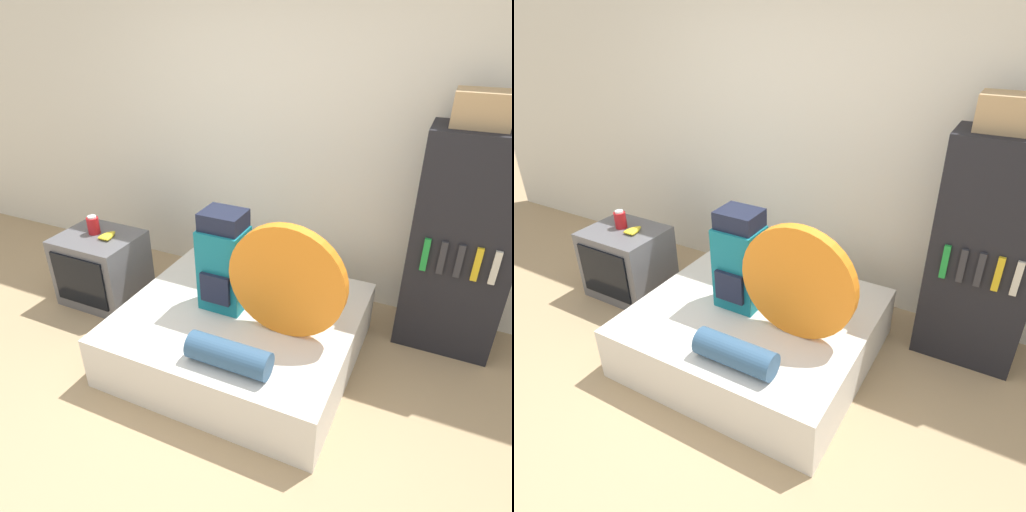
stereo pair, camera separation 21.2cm
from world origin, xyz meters
TOP-DOWN VIEW (x-y plane):
  - ground_plane at (0.00, 0.00)m, footprint 16.00×16.00m
  - wall_back at (0.00, 1.96)m, footprint 8.00×0.05m
  - bed at (0.06, 0.88)m, footprint 1.55×1.43m
  - backpack at (-0.07, 0.90)m, footprint 0.30×0.28m
  - tent_bag at (0.41, 0.79)m, footprint 0.75×0.07m
  - sleeping_roll at (0.24, 0.36)m, footprint 0.50×0.17m
  - television at (-1.31, 1.05)m, footprint 0.63×0.54m
  - canister at (-1.37, 1.09)m, footprint 0.10×0.10m
  - banana_bunch at (-1.21, 1.07)m, footprint 0.13×0.16m
  - bookshelf at (1.34, 1.65)m, footprint 0.65×0.42m
  - cardboard_box at (1.28, 1.67)m, footprint 0.33×0.26m

SIDE VIEW (x-z plane):
  - ground_plane at x=0.00m, z-range 0.00..0.00m
  - bed at x=0.06m, z-range 0.00..0.38m
  - television at x=-1.31m, z-range 0.00..0.59m
  - sleeping_roll at x=0.24m, z-range 0.38..0.55m
  - banana_bunch at x=-1.21m, z-range 0.59..0.62m
  - canister at x=-1.37m, z-range 0.58..0.74m
  - backpack at x=-0.07m, z-range 0.37..1.07m
  - tent_bag at x=0.41m, z-range 0.38..1.13m
  - bookshelf at x=1.34m, z-range 0.00..1.58m
  - wall_back at x=0.00m, z-range 0.00..2.60m
  - cardboard_box at x=1.28m, z-range 1.58..1.78m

